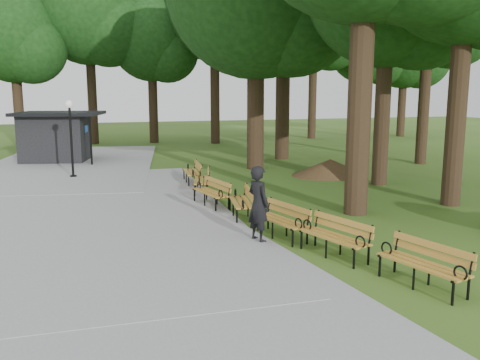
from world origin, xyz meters
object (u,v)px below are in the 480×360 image
object	(u,v)px
dirt_mound	(330,167)
bench_2	(280,220)
bench_0	(422,265)
kiosk	(56,137)
lawn_tree_5	(430,7)
bench_5	(201,180)
lamp_post	(70,123)
bench_3	(241,202)
bench_6	(192,172)
bench_4	(211,193)
person	(258,204)
lawn_tree_4	(284,2)
bench_1	(334,237)

from	to	relation	value
dirt_mound	bench_2	size ratio (longest dim) A/B	1.53
bench_0	kiosk	bearing A→B (deg)	-175.38
bench_2	lawn_tree_5	bearing A→B (deg)	116.47
bench_5	lamp_post	bearing A→B (deg)	-122.77
bench_5	lawn_tree_5	distance (m)	14.97
bench_3	bench_5	world-z (taller)	same
bench_3	bench_6	world-z (taller)	same
bench_6	bench_0	bearing A→B (deg)	13.43
bench_4	bench_6	world-z (taller)	same
bench_5	bench_6	size ratio (longest dim) A/B	1.00
bench_2	bench_5	distance (m)	6.29
bench_4	bench_6	bearing A→B (deg)	165.30
bench_2	bench_3	world-z (taller)	same
dirt_mound	bench_6	distance (m)	6.22
person	lawn_tree_5	bearing A→B (deg)	-69.80
bench_4	kiosk	bearing A→B (deg)	-168.88
bench_4	bench_5	xyz separation A→B (m)	(0.24, 2.32, 0.00)
lawn_tree_4	dirt_mound	bearing A→B (deg)	-91.22
lamp_post	bench_1	bearing A→B (deg)	-66.54
bench_2	bench_6	distance (m)	8.20
kiosk	bench_6	bearing A→B (deg)	-45.05
lamp_post	bench_1	world-z (taller)	lamp_post
bench_2	lawn_tree_4	xyz separation A→B (m)	(5.89, 14.01, 7.82)
dirt_mound	bench_5	size ratio (longest dim) A/B	1.53
person	lawn_tree_4	world-z (taller)	lawn_tree_4
dirt_mound	bench_3	size ratio (longest dim) A/B	1.53
lamp_post	bench_2	bearing A→B (deg)	-65.70
bench_1	lawn_tree_5	bearing A→B (deg)	119.75
bench_3	bench_4	bearing A→B (deg)	-153.21
lamp_post	bench_5	bearing A→B (deg)	-46.95
bench_0	bench_3	world-z (taller)	same
person	bench_1	bearing A→B (deg)	-162.24
lawn_tree_4	lamp_post	bearing A→B (deg)	-164.80
kiosk	bench_5	bearing A→B (deg)	-50.32
bench_6	lawn_tree_4	bearing A→B (deg)	137.94
kiosk	bench_2	distance (m)	17.77
person	bench_3	xyz separation A→B (m)	(0.35, 2.49, -0.50)
bench_3	bench_4	world-z (taller)	same
lamp_post	bench_3	size ratio (longest dim) A/B	1.73
bench_5	lawn_tree_4	bearing A→B (deg)	154.58
lawn_tree_4	lawn_tree_5	xyz separation A→B (m)	(6.07, -3.86, -0.54)
kiosk	lawn_tree_4	world-z (taller)	lawn_tree_4
kiosk	lamp_post	world-z (taller)	lamp_post
person	dirt_mound	world-z (taller)	person
lamp_post	bench_6	bearing A→B (deg)	-32.27
bench_4	bench_2	bearing A→B (deg)	0.50
person	bench_2	bearing A→B (deg)	-95.25
bench_1	person	bearing A→B (deg)	-159.65
person	dirt_mound	size ratio (longest dim) A/B	0.65
lawn_tree_5	lamp_post	bearing A→B (deg)	176.94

